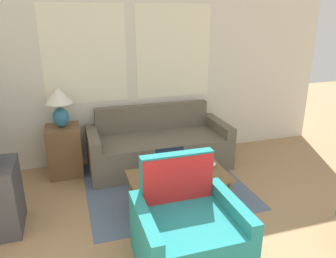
% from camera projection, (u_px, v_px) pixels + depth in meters
% --- Properties ---
extents(wall_back, '(5.98, 0.06, 2.60)m').
position_uv_depth(wall_back, '(136.00, 70.00, 4.64)').
color(wall_back, silver).
rests_on(wall_back, ground_plane).
extents(rug, '(1.94, 1.80, 0.01)m').
position_uv_depth(rug, '(165.00, 185.00, 4.16)').
color(rug, slate).
rests_on(rug, ground_plane).
extents(couch, '(1.94, 0.82, 0.83)m').
position_uv_depth(couch, '(158.00, 147.00, 4.65)').
color(couch, '#665B4C').
rests_on(couch, ground_plane).
extents(armchair, '(0.86, 0.79, 0.90)m').
position_uv_depth(armchair, '(187.00, 233.00, 2.79)').
color(armchair, teal).
rests_on(armchair, ground_plane).
extents(side_table, '(0.43, 0.43, 0.67)m').
position_uv_depth(side_table, '(65.00, 151.00, 4.36)').
color(side_table, brown).
rests_on(side_table, ground_plane).
extents(table_lamp, '(0.35, 0.35, 0.52)m').
position_uv_depth(table_lamp, '(59.00, 102.00, 4.15)').
color(table_lamp, teal).
rests_on(table_lamp, side_table).
extents(coffee_table, '(1.08, 0.59, 0.40)m').
position_uv_depth(coffee_table, '(179.00, 179.00, 3.55)').
color(coffee_table, brown).
rests_on(coffee_table, ground_plane).
extents(laptop, '(0.32, 0.32, 0.26)m').
position_uv_depth(laptop, '(173.00, 170.00, 3.53)').
color(laptop, black).
rests_on(laptop, coffee_table).
extents(cup_navy, '(0.08, 0.08, 0.09)m').
position_uv_depth(cup_navy, '(207.00, 176.00, 3.43)').
color(cup_navy, '#191E4C').
rests_on(cup_navy, coffee_table).
extents(snack_bowl, '(0.17, 0.17, 0.05)m').
position_uv_depth(snack_bowl, '(208.00, 164.00, 3.75)').
color(snack_bowl, white).
rests_on(snack_bowl, coffee_table).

